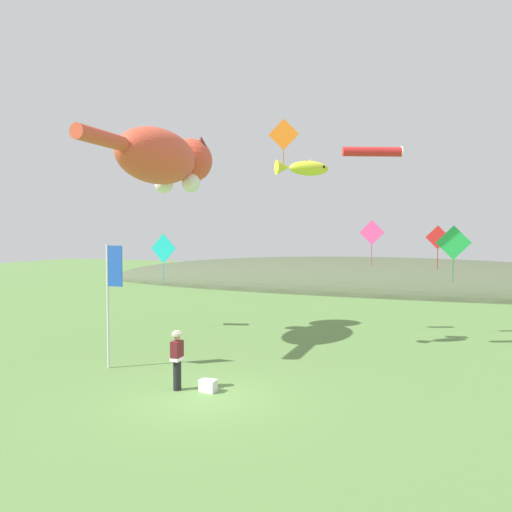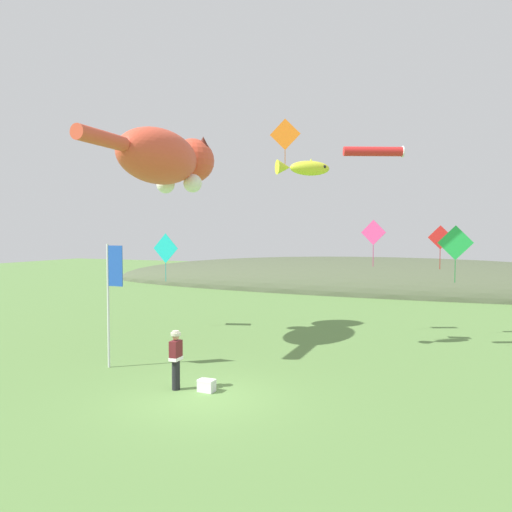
% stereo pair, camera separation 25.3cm
% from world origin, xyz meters
% --- Properties ---
extents(ground_plane, '(120.00, 120.00, 0.00)m').
position_xyz_m(ground_plane, '(0.00, 0.00, 0.00)').
color(ground_plane, '#5B8442').
extents(distant_hill_ridge, '(52.98, 13.34, 5.32)m').
position_xyz_m(distant_hill_ridge, '(0.00, 30.40, 0.00)').
color(distant_hill_ridge, '#4C563D').
rests_on(distant_hill_ridge, ground).
extents(festival_attendant, '(0.30, 0.42, 1.77)m').
position_xyz_m(festival_attendant, '(-1.06, 0.39, 0.95)').
color(festival_attendant, black).
rests_on(festival_attendant, ground).
extents(kite_spool, '(0.14, 0.23, 0.23)m').
position_xyz_m(kite_spool, '(-0.46, 0.89, 0.11)').
color(kite_spool, olive).
rests_on(kite_spool, ground).
extents(picnic_cooler, '(0.50, 0.34, 0.36)m').
position_xyz_m(picnic_cooler, '(-0.14, 0.59, 0.18)').
color(picnic_cooler, white).
rests_on(picnic_cooler, ground).
extents(festival_banner_pole, '(0.66, 0.08, 4.30)m').
position_xyz_m(festival_banner_pole, '(-4.40, 1.61, 2.82)').
color(festival_banner_pole, silver).
rests_on(festival_banner_pole, ground).
extents(kite_giant_cat, '(2.67, 8.87, 2.69)m').
position_xyz_m(kite_giant_cat, '(-4.99, 5.99, 7.84)').
color(kite_giant_cat, '#E04C33').
extents(kite_fish_windsock, '(2.06, 1.79, 0.66)m').
position_xyz_m(kite_fish_windsock, '(0.96, 6.53, 7.22)').
color(kite_fish_windsock, yellow).
extents(kite_tube_streamer, '(2.25, 1.34, 0.44)m').
position_xyz_m(kite_tube_streamer, '(3.55, 7.18, 7.79)').
color(kite_tube_streamer, red).
extents(kite_diamond_pink, '(1.06, 0.16, 1.96)m').
position_xyz_m(kite_diamond_pink, '(3.24, 8.94, 4.69)').
color(kite_diamond_pink, '#E53F8C').
extents(kite_diamond_orange, '(1.36, 0.24, 2.27)m').
position_xyz_m(kite_diamond_orange, '(-0.59, 8.65, 9.00)').
color(kite_diamond_orange, orange).
extents(kite_diamond_green, '(1.36, 0.33, 2.29)m').
position_xyz_m(kite_diamond_green, '(6.44, 9.19, 4.28)').
color(kite_diamond_green, green).
extents(kite_diamond_red, '(1.06, 0.21, 1.97)m').
position_xyz_m(kite_diamond_red, '(5.75, 11.56, 4.47)').
color(kite_diamond_red, red).
extents(kite_diamond_teal, '(1.46, 0.12, 2.36)m').
position_xyz_m(kite_diamond_teal, '(-6.71, 8.47, 3.92)').
color(kite_diamond_teal, '#19BFBF').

